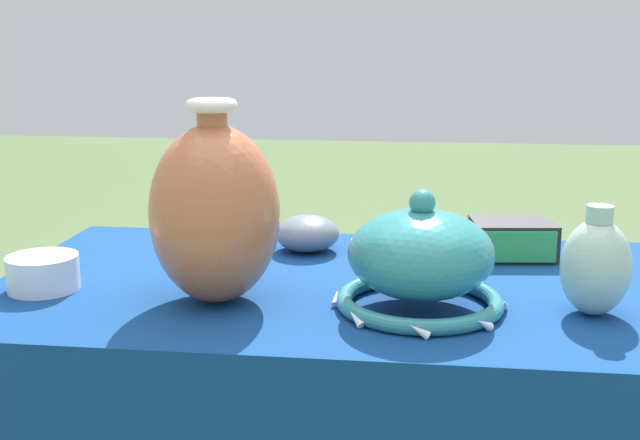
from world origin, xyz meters
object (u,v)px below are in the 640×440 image
vase_dome_bell (420,263)px  vase_tall_bulbous (215,212)px  jar_round_celadon (596,266)px  pot_squat_porcelain (43,273)px  bowl_shallow_slate (307,233)px  mosaic_tile_box (513,239)px

vase_dome_bell → vase_tall_bulbous: bearing=-179.8°
jar_round_celadon → pot_squat_porcelain: bearing=179.4°
vase_dome_bell → jar_round_celadon: size_ratio=1.62×
vase_tall_bulbous → bowl_shallow_slate: (0.09, 0.28, -0.10)m
mosaic_tile_box → pot_squat_porcelain: bearing=-166.0°
vase_dome_bell → pot_squat_porcelain: size_ratio=2.32×
vase_dome_bell → bowl_shallow_slate: (-0.20, 0.28, -0.03)m
vase_dome_bell → pot_squat_porcelain: bearing=178.4°
bowl_shallow_slate → vase_tall_bulbous: bearing=-107.5°
mosaic_tile_box → bowl_shallow_slate: size_ratio=1.30×
vase_dome_bell → mosaic_tile_box: vase_dome_bell is taller
bowl_shallow_slate → pot_squat_porcelain: size_ratio=1.08×
vase_tall_bulbous → bowl_shallow_slate: size_ratio=2.54×
mosaic_tile_box → jar_round_celadon: bearing=-81.3°
vase_dome_bell → mosaic_tile_box: size_ratio=1.66×
bowl_shallow_slate → mosaic_tile_box: bearing=0.5°
mosaic_tile_box → pot_squat_porcelain: size_ratio=1.40×
pot_squat_porcelain → vase_dome_bell: bearing=-1.6°
jar_round_celadon → bowl_shallow_slate: 0.51m
vase_dome_bell → jar_round_celadon: vase_dome_bell is taller
mosaic_tile_box → jar_round_celadon: size_ratio=0.98×
vase_dome_bell → mosaic_tile_box: (0.15, 0.28, -0.03)m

